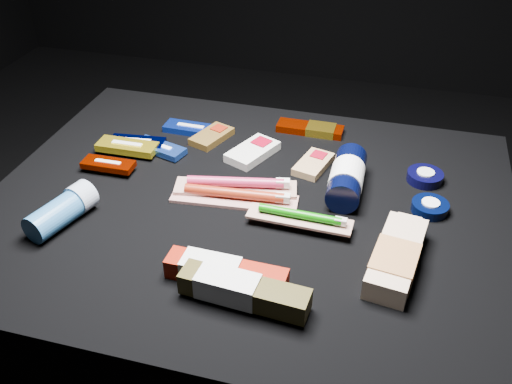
% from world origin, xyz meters
% --- Properties ---
extents(ground, '(3.00, 3.00, 0.00)m').
position_xyz_m(ground, '(0.00, 0.00, 0.00)').
color(ground, black).
rests_on(ground, ground).
extents(cloth_table, '(0.98, 0.78, 0.40)m').
position_xyz_m(cloth_table, '(0.00, 0.00, 0.20)').
color(cloth_table, black).
rests_on(cloth_table, ground).
extents(luna_bar_0, '(0.12, 0.05, 0.02)m').
position_xyz_m(luna_bar_0, '(-0.20, 0.23, 0.41)').
color(luna_bar_0, '#0F2BA2').
rests_on(luna_bar_0, cloth_table).
extents(luna_bar_1, '(0.12, 0.07, 0.02)m').
position_xyz_m(luna_bar_1, '(-0.23, 0.13, 0.41)').
color(luna_bar_1, blue).
rests_on(luna_bar_1, cloth_table).
extents(luna_bar_2, '(0.12, 0.06, 0.02)m').
position_xyz_m(luna_bar_2, '(-0.28, 0.13, 0.41)').
color(luna_bar_2, black).
rests_on(luna_bar_2, cloth_table).
extents(luna_bar_3, '(0.13, 0.05, 0.02)m').
position_xyz_m(luna_bar_3, '(-0.29, 0.11, 0.42)').
color(luna_bar_3, yellow).
rests_on(luna_bar_3, cloth_table).
extents(luna_bar_4, '(0.11, 0.04, 0.01)m').
position_xyz_m(luna_bar_4, '(-0.30, 0.03, 0.42)').
color(luna_bar_4, '#7C1300').
rests_on(luna_bar_4, cloth_table).
extents(clif_bar_0, '(0.08, 0.11, 0.02)m').
position_xyz_m(clif_bar_0, '(-0.14, 0.21, 0.41)').
color(clif_bar_0, '#563C18').
rests_on(clif_bar_0, cloth_table).
extents(clif_bar_1, '(0.10, 0.13, 0.02)m').
position_xyz_m(clif_bar_1, '(-0.03, 0.17, 0.41)').
color(clif_bar_1, silver).
rests_on(clif_bar_1, cloth_table).
extents(clif_bar_2, '(0.08, 0.11, 0.02)m').
position_xyz_m(clif_bar_2, '(0.10, 0.16, 0.41)').
color(clif_bar_2, tan).
rests_on(clif_bar_2, cloth_table).
extents(power_bar, '(0.15, 0.05, 0.02)m').
position_xyz_m(power_bar, '(0.07, 0.30, 0.41)').
color(power_bar, '#791500').
rests_on(power_bar, cloth_table).
extents(lotion_bottle, '(0.07, 0.20, 0.06)m').
position_xyz_m(lotion_bottle, '(0.17, 0.09, 0.43)').
color(lotion_bottle, black).
rests_on(lotion_bottle, cloth_table).
extents(cream_tin_upper, '(0.07, 0.07, 0.02)m').
position_xyz_m(cream_tin_upper, '(0.32, 0.16, 0.41)').
color(cream_tin_upper, black).
rests_on(cream_tin_upper, cloth_table).
extents(cream_tin_lower, '(0.07, 0.07, 0.02)m').
position_xyz_m(cream_tin_lower, '(0.33, 0.06, 0.41)').
color(cream_tin_lower, black).
rests_on(cream_tin_lower, cloth_table).
extents(bodywash_bottle, '(0.09, 0.20, 0.04)m').
position_xyz_m(bodywash_bottle, '(0.28, -0.11, 0.42)').
color(bodywash_bottle, beige).
rests_on(bodywash_bottle, cloth_table).
extents(deodorant_stick, '(0.09, 0.14, 0.06)m').
position_xyz_m(deodorant_stick, '(-0.30, -0.14, 0.43)').
color(deodorant_stick, '#275C8F').
rests_on(deodorant_stick, cloth_table).
extents(toothbrush_pack_0, '(0.24, 0.08, 0.03)m').
position_xyz_m(toothbrush_pack_0, '(-0.02, -0.00, 0.41)').
color(toothbrush_pack_0, silver).
rests_on(toothbrush_pack_0, cloth_table).
extents(toothbrush_pack_1, '(0.24, 0.10, 0.03)m').
position_xyz_m(toothbrush_pack_1, '(-0.03, 0.03, 0.42)').
color(toothbrush_pack_1, beige).
rests_on(toothbrush_pack_1, cloth_table).
extents(toothbrush_pack_2, '(0.19, 0.05, 0.02)m').
position_xyz_m(toothbrush_pack_2, '(0.11, -0.05, 0.42)').
color(toothbrush_pack_2, silver).
rests_on(toothbrush_pack_2, cloth_table).
extents(toothpaste_carton_red, '(0.19, 0.05, 0.04)m').
position_xyz_m(toothpaste_carton_red, '(0.02, -0.21, 0.42)').
color(toothpaste_carton_red, '#801002').
rests_on(toothpaste_carton_red, cloth_table).
extents(toothpaste_carton_green, '(0.20, 0.06, 0.04)m').
position_xyz_m(toothpaste_carton_green, '(0.06, -0.25, 0.42)').
color(toothpaste_carton_green, '#352D0E').
rests_on(toothpaste_carton_green, cloth_table).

